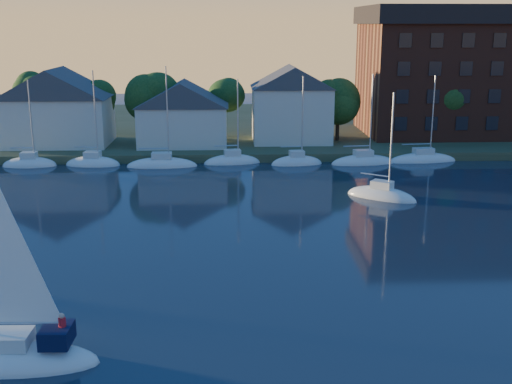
{
  "coord_description": "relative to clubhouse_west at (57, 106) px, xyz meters",
  "views": [
    {
      "loc": [
        -0.17,
        -24.45,
        15.91
      ],
      "look_at": [
        1.8,
        22.0,
        3.75
      ],
      "focal_mm": 45.0,
      "sensor_mm": 36.0,
      "label": 1
    }
  ],
  "objects": [
    {
      "name": "wooden_dock",
      "position": [
        22.0,
        -6.0,
        -5.93
      ],
      "size": [
        120.0,
        3.0,
        1.0
      ],
      "primitive_type": "cube",
      "color": "brown",
      "rests_on": "ground"
    },
    {
      "name": "condo_block",
      "position": [
        56.0,
        6.95,
        3.86
      ],
      "size": [
        31.0,
        17.0,
        17.4
      ],
      "color": "brown",
      "rests_on": "shoreline_land"
    },
    {
      "name": "tree_line",
      "position": [
        24.0,
        5.0,
        1.24
      ],
      "size": [
        93.4,
        5.4,
        8.9
      ],
      "color": "#372619",
      "rests_on": "shoreline_land"
    },
    {
      "name": "moored_fleet",
      "position": [
        14.0,
        -9.0,
        -5.83
      ],
      "size": [
        71.5,
        2.4,
        12.05
      ],
      "color": "silver",
      "rests_on": "ground"
    },
    {
      "name": "clubhouse_east",
      "position": [
        30.0,
        1.0,
        0.07
      ],
      "size": [
        10.5,
        8.4,
        9.8
      ],
      "color": "silver",
      "rests_on": "shoreline_land"
    },
    {
      "name": "shoreline_land",
      "position": [
        22.0,
        17.0,
        -5.93
      ],
      "size": [
        160.0,
        50.0,
        2.0
      ],
      "primitive_type": "cube",
      "color": "#384327",
      "rests_on": "ground"
    },
    {
      "name": "hero_sailboat",
      "position": [
        11.11,
        -54.05,
        -5.35
      ],
      "size": [
        9.04,
        3.12,
        14.01
      ],
      "rotation": [
        0.0,
        0.0,
        3.12
      ],
      "color": "silver",
      "rests_on": "ground"
    },
    {
      "name": "clubhouse_centre",
      "position": [
        16.0,
        -1.0,
        -0.8
      ],
      "size": [
        11.55,
        8.4,
        8.08
      ],
      "color": "silver",
      "rests_on": "shoreline_land"
    },
    {
      "name": "drifting_sailboat_right",
      "position": [
        36.21,
        -24.39,
        -5.84
      ],
      "size": [
        6.98,
        5.92,
        11.08
      ],
      "rotation": [
        0.0,
        0.0,
        -0.62
      ],
      "color": "silver",
      "rests_on": "ground"
    },
    {
      "name": "clubhouse_west",
      "position": [
        0.0,
        0.0,
        0.0
      ],
      "size": [
        13.65,
        9.45,
        9.64
      ],
      "color": "silver",
      "rests_on": "shoreline_land"
    }
  ]
}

